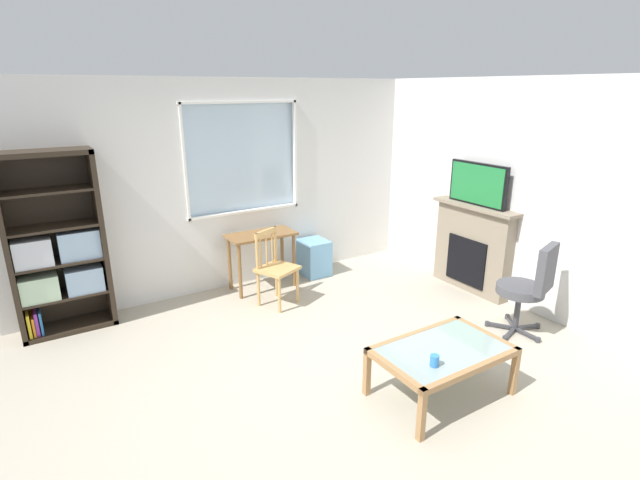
# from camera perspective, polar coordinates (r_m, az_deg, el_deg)

# --- Properties ---
(ground) EXTENTS (6.20, 5.96, 0.02)m
(ground) POSITION_cam_1_polar(r_m,az_deg,el_deg) (4.49, 2.05, -15.80)
(ground) COLOR #B2A893
(wall_back_with_window) EXTENTS (5.20, 0.15, 2.59)m
(wall_back_with_window) POSITION_cam_1_polar(r_m,az_deg,el_deg) (6.07, -11.29, 5.86)
(wall_back_with_window) COLOR silver
(wall_back_with_window) RESTS_ON ground
(wall_right) EXTENTS (0.12, 5.16, 2.59)m
(wall_right) POSITION_cam_1_polar(r_m,az_deg,el_deg) (5.80, 24.67, 4.48)
(wall_right) COLOR silver
(wall_right) RESTS_ON ground
(bookshelf) EXTENTS (0.90, 0.38, 1.90)m
(bookshelf) POSITION_cam_1_polar(r_m,az_deg,el_deg) (5.58, -28.97, -1.46)
(bookshelf) COLOR #2D2319
(bookshelf) RESTS_ON ground
(desk_under_window) EXTENTS (0.85, 0.43, 0.73)m
(desk_under_window) POSITION_cam_1_polar(r_m,az_deg,el_deg) (6.04, -7.04, -0.46)
(desk_under_window) COLOR brown
(desk_under_window) RESTS_ON ground
(wooden_chair) EXTENTS (0.55, 0.54, 0.90)m
(wooden_chair) POSITION_cam_1_polar(r_m,az_deg,el_deg) (5.61, -5.42, -3.26)
(wooden_chair) COLOR tan
(wooden_chair) RESTS_ON ground
(plastic_drawer_unit) EXTENTS (0.35, 0.40, 0.49)m
(plastic_drawer_unit) POSITION_cam_1_polar(r_m,az_deg,el_deg) (6.55, -0.73, -2.09)
(plastic_drawer_unit) COLOR #72ADDB
(plastic_drawer_unit) RESTS_ON ground
(fireplace) EXTENTS (0.26, 1.18, 1.11)m
(fireplace) POSITION_cam_1_polar(r_m,az_deg,el_deg) (6.27, 17.78, -0.86)
(fireplace) COLOR gray
(fireplace) RESTS_ON ground
(tv) EXTENTS (0.06, 0.82, 0.51)m
(tv) POSITION_cam_1_polar(r_m,az_deg,el_deg) (6.05, 18.39, 6.38)
(tv) COLOR black
(tv) RESTS_ON fireplace
(office_chair) EXTENTS (0.58, 0.56, 1.00)m
(office_chair) POSITION_cam_1_polar(r_m,az_deg,el_deg) (5.32, 23.83, -4.94)
(office_chair) COLOR #4C4C51
(office_chair) RESTS_ON ground
(coffee_table) EXTENTS (1.10, 0.70, 0.44)m
(coffee_table) POSITION_cam_1_polar(r_m,az_deg,el_deg) (4.15, 14.46, -13.13)
(coffee_table) COLOR #8C9E99
(coffee_table) RESTS_ON ground
(sippy_cup) EXTENTS (0.07, 0.07, 0.09)m
(sippy_cup) POSITION_cam_1_polar(r_m,az_deg,el_deg) (3.85, 13.57, -13.87)
(sippy_cup) COLOR #337FD6
(sippy_cup) RESTS_ON coffee_table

